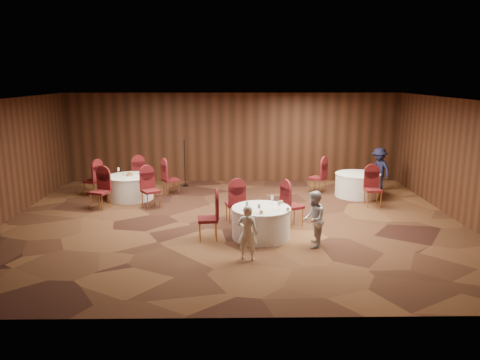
{
  "coord_description": "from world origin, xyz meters",
  "views": [
    {
      "loc": [
        0.02,
        -11.81,
        3.78
      ],
      "look_at": [
        0.2,
        0.2,
        1.1
      ],
      "focal_mm": 35.0,
      "sensor_mm": 36.0,
      "label": 1
    }
  ],
  "objects_px": {
    "table_right": "(357,185)",
    "table_main": "(261,222)",
    "woman_a": "(247,233)",
    "man_c": "(379,169)",
    "table_left": "(130,187)",
    "mic_stand": "(185,173)",
    "woman_b": "(314,219)"
  },
  "relations": [
    {
      "from": "table_main",
      "to": "man_c",
      "type": "bearing_deg",
      "value": 47.97
    },
    {
      "from": "table_main",
      "to": "mic_stand",
      "type": "bearing_deg",
      "value": 113.42
    },
    {
      "from": "table_main",
      "to": "woman_a",
      "type": "bearing_deg",
      "value": -105.06
    },
    {
      "from": "woman_a",
      "to": "woman_b",
      "type": "xyz_separation_m",
      "value": [
        1.51,
        0.75,
        0.05
      ]
    },
    {
      "from": "table_left",
      "to": "table_right",
      "type": "distance_m",
      "value": 7.22
    },
    {
      "from": "man_c",
      "to": "mic_stand",
      "type": "bearing_deg",
      "value": -123.91
    },
    {
      "from": "table_left",
      "to": "mic_stand",
      "type": "bearing_deg",
      "value": 48.78
    },
    {
      "from": "table_left",
      "to": "woman_a",
      "type": "distance_m",
      "value": 6.15
    },
    {
      "from": "table_left",
      "to": "woman_b",
      "type": "distance_m",
      "value": 6.61
    },
    {
      "from": "table_right",
      "to": "woman_b",
      "type": "relative_size",
      "value": 1.1
    },
    {
      "from": "table_right",
      "to": "man_c",
      "type": "bearing_deg",
      "value": 40.82
    },
    {
      "from": "woman_b",
      "to": "man_c",
      "type": "bearing_deg",
      "value": 162.98
    },
    {
      "from": "table_main",
      "to": "table_right",
      "type": "relative_size",
      "value": 0.99
    },
    {
      "from": "table_main",
      "to": "table_left",
      "type": "xyz_separation_m",
      "value": [
        -3.89,
        3.66,
        -0.0
      ]
    },
    {
      "from": "table_left",
      "to": "woman_a",
      "type": "xyz_separation_m",
      "value": [
        3.53,
        -5.04,
        0.22
      ]
    },
    {
      "from": "woman_b",
      "to": "man_c",
      "type": "distance_m",
      "value": 6.16
    },
    {
      "from": "table_right",
      "to": "table_left",
      "type": "bearing_deg",
      "value": -178.07
    },
    {
      "from": "mic_stand",
      "to": "man_c",
      "type": "height_order",
      "value": "mic_stand"
    },
    {
      "from": "woman_a",
      "to": "man_c",
      "type": "distance_m",
      "value": 7.62
    },
    {
      "from": "table_right",
      "to": "woman_b",
      "type": "height_order",
      "value": "woman_b"
    },
    {
      "from": "table_right",
      "to": "woman_a",
      "type": "bearing_deg",
      "value": -124.93
    },
    {
      "from": "mic_stand",
      "to": "man_c",
      "type": "xyz_separation_m",
      "value": [
        6.59,
        -0.73,
        0.25
      ]
    },
    {
      "from": "table_main",
      "to": "woman_a",
      "type": "distance_m",
      "value": 1.44
    },
    {
      "from": "man_c",
      "to": "table_left",
      "type": "bearing_deg",
      "value": -110.35
    },
    {
      "from": "table_main",
      "to": "woman_b",
      "type": "distance_m",
      "value": 1.32
    },
    {
      "from": "table_right",
      "to": "mic_stand",
      "type": "xyz_separation_m",
      "value": [
        -5.67,
        1.52,
        0.1
      ]
    },
    {
      "from": "table_main",
      "to": "woman_a",
      "type": "height_order",
      "value": "woman_a"
    },
    {
      "from": "table_left",
      "to": "table_main",
      "type": "bearing_deg",
      "value": -43.25
    },
    {
      "from": "table_right",
      "to": "man_c",
      "type": "distance_m",
      "value": 1.26
    },
    {
      "from": "mic_stand",
      "to": "man_c",
      "type": "relative_size",
      "value": 1.12
    },
    {
      "from": "woman_a",
      "to": "man_c",
      "type": "height_order",
      "value": "man_c"
    },
    {
      "from": "table_right",
      "to": "table_main",
      "type": "bearing_deg",
      "value": -130.34
    }
  ]
}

